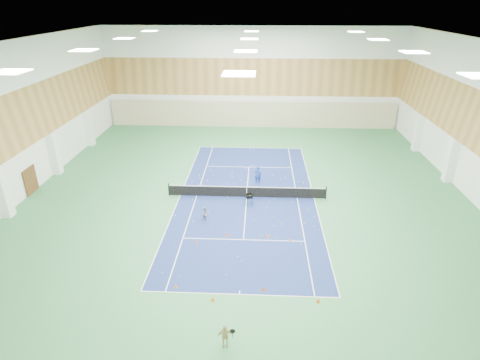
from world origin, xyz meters
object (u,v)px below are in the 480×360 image
(coach, at_px, (258,175))
(child_court, at_px, (206,214))
(tennis_net, at_px, (247,191))
(ball_cart, at_px, (249,199))
(child_apron, at_px, (225,336))

(coach, xyz_separation_m, child_court, (-3.73, -6.74, -0.24))
(tennis_net, height_order, ball_cart, tennis_net)
(tennis_net, distance_m, coach, 2.93)
(child_apron, bearing_deg, ball_cart, 76.10)
(tennis_net, height_order, child_court, child_court)
(tennis_net, xyz_separation_m, ball_cart, (0.23, -1.30, -0.10))
(tennis_net, bearing_deg, coach, 72.79)
(coach, height_order, child_court, coach)
(child_court, bearing_deg, tennis_net, 12.21)
(coach, height_order, ball_cart, coach)
(tennis_net, distance_m, ball_cart, 1.32)
(ball_cart, bearing_deg, tennis_net, 85.73)
(tennis_net, xyz_separation_m, coach, (0.86, 2.79, 0.24))
(tennis_net, xyz_separation_m, child_court, (-2.87, -3.94, 0.00))
(coach, bearing_deg, child_court, 60.75)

